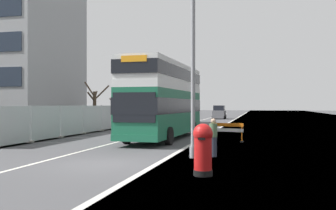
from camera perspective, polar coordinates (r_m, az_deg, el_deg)
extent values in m
cube|color=#424244|center=(14.51, -9.51, -8.94)|extent=(140.00, 280.00, 0.10)
cube|color=#B2AFA8|center=(13.87, -2.16, -9.16)|extent=(0.24, 196.00, 0.01)
cube|color=silver|center=(15.70, -18.33, -8.09)|extent=(0.16, 168.00, 0.01)
cube|color=#196042|center=(24.49, -0.49, -1.09)|extent=(2.80, 11.42, 2.77)
cube|color=silver|center=(24.51, -0.49, 2.62)|extent=(2.80, 11.42, 0.40)
cube|color=silver|center=(24.56, -0.49, 4.62)|extent=(2.77, 11.31, 1.31)
cube|color=black|center=(24.48, -0.49, -0.11)|extent=(2.83, 11.54, 0.89)
cube|color=black|center=(24.56, -0.49, 4.62)|extent=(2.81, 11.48, 0.72)
cube|color=black|center=(19.06, -5.16, -0.37)|extent=(2.28, 0.12, 1.52)
cube|color=orange|center=(19.20, -5.16, 6.98)|extent=(1.37, 0.10, 0.32)
cube|color=#196042|center=(24.54, -0.49, -3.90)|extent=(2.83, 11.54, 0.36)
cylinder|color=black|center=(21.61, -6.22, -4.51)|extent=(0.33, 1.01, 1.00)
cylinder|color=black|center=(20.83, 0.16, -4.68)|extent=(0.33, 1.01, 1.00)
cylinder|color=black|center=(27.88, -1.19, -3.49)|extent=(0.33, 1.01, 1.00)
cylinder|color=black|center=(27.28, 3.82, -3.56)|extent=(0.33, 1.01, 1.00)
cylinder|color=gray|center=(15.88, 3.79, 7.53)|extent=(0.18, 0.18, 8.57)
cylinder|color=gray|center=(15.87, 3.79, -7.07)|extent=(0.29, 0.29, 0.50)
cylinder|color=black|center=(12.04, 5.28, -10.12)|extent=(0.60, 0.60, 0.18)
cylinder|color=#B71414|center=(11.95, 5.28, -7.02)|extent=(0.56, 0.56, 1.13)
sphere|color=#B71414|center=(11.89, 5.28, -4.31)|extent=(0.63, 0.63, 0.63)
cube|color=black|center=(11.62, 5.07, -5.10)|extent=(0.22, 0.03, 0.07)
cube|color=orange|center=(22.98, 8.89, -2.96)|extent=(1.95, 0.41, 0.20)
cube|color=white|center=(23.00, 8.89, -3.75)|extent=(1.95, 0.41, 0.20)
cube|color=orange|center=(23.25, 6.76, -4.17)|extent=(0.08, 0.08, 1.01)
cube|color=black|center=(23.28, 6.76, -5.32)|extent=(0.21, 0.46, 0.08)
cube|color=orange|center=(22.81, 11.05, -4.25)|extent=(0.08, 0.08, 1.01)
cube|color=black|center=(22.85, 11.05, -5.42)|extent=(0.21, 0.46, 0.08)
cube|color=#A8AAAD|center=(22.23, -22.47, -2.85)|extent=(0.04, 3.26, 2.09)
cube|color=#A8AAAD|center=(25.05, -17.87, -2.52)|extent=(0.04, 3.26, 2.09)
cube|color=#A8AAAD|center=(28.00, -14.22, -2.25)|extent=(0.04, 3.26, 2.09)
cube|color=#A8AAAD|center=(31.05, -11.28, -2.03)|extent=(0.04, 3.26, 2.09)
cube|color=#A8AAAD|center=(34.16, -8.87, -1.84)|extent=(0.04, 3.26, 2.09)
cube|color=#A8AAAD|center=(37.32, -6.86, -1.68)|extent=(0.04, 3.26, 2.09)
cube|color=#A8AAAD|center=(40.52, -5.17, -1.54)|extent=(0.04, 3.26, 2.09)
cube|color=#A8AAAD|center=(43.75, -3.73, -1.43)|extent=(0.04, 3.26, 2.09)
cylinder|color=#939699|center=(23.62, -20.04, -2.68)|extent=(0.06, 0.06, 2.19)
cube|color=gray|center=(23.70, -20.03, -5.18)|extent=(0.44, 0.20, 0.12)
cylinder|color=#939699|center=(26.52, -15.95, -2.38)|extent=(0.06, 0.06, 2.19)
cube|color=gray|center=(26.58, -15.95, -4.61)|extent=(0.44, 0.20, 0.12)
cylinder|color=#939699|center=(29.52, -12.68, -2.13)|extent=(0.06, 0.06, 2.19)
cube|color=gray|center=(29.57, -12.68, -4.14)|extent=(0.44, 0.20, 0.12)
cylinder|color=#939699|center=(32.59, -10.02, -1.93)|extent=(0.06, 0.06, 2.19)
cube|color=gray|center=(32.65, -10.02, -3.74)|extent=(0.44, 0.20, 0.12)
cylinder|color=#939699|center=(35.73, -7.82, -1.76)|extent=(0.06, 0.06, 2.19)
cube|color=gray|center=(35.78, -7.82, -3.41)|extent=(0.44, 0.20, 0.12)
cylinder|color=#939699|center=(38.91, -5.98, -1.61)|extent=(0.06, 0.06, 2.19)
cube|color=gray|center=(38.96, -5.98, -3.13)|extent=(0.44, 0.20, 0.12)
cylinder|color=#939699|center=(42.13, -4.42, -1.48)|extent=(0.06, 0.06, 2.19)
cube|color=gray|center=(42.17, -4.42, -2.89)|extent=(0.44, 0.20, 0.12)
cylinder|color=#939699|center=(45.37, -3.09, -1.37)|extent=(0.06, 0.06, 2.19)
cube|color=gray|center=(45.41, -3.09, -2.68)|extent=(0.44, 0.20, 0.12)
cube|color=silver|center=(43.87, 0.03, -1.73)|extent=(1.84, 3.84, 1.36)
cube|color=black|center=(43.85, 0.03, -0.42)|extent=(1.69, 2.11, 0.65)
cylinder|color=black|center=(44.85, 1.54, -2.41)|extent=(0.20, 0.60, 0.60)
cylinder|color=black|center=(45.27, -0.74, -2.38)|extent=(0.20, 0.60, 0.60)
cylinder|color=black|center=(42.53, 0.86, -2.54)|extent=(0.20, 0.60, 0.60)
cylinder|color=black|center=(42.97, -1.54, -2.51)|extent=(0.20, 0.60, 0.60)
cube|color=silver|center=(51.04, 1.27, -1.57)|extent=(1.82, 3.94, 1.20)
cube|color=black|center=(51.02, 1.27, -0.53)|extent=(1.68, 2.17, 0.66)
cylinder|color=black|center=(52.07, 2.54, -2.07)|extent=(0.20, 0.60, 0.60)
cylinder|color=black|center=(52.45, 0.59, -2.05)|extent=(0.20, 0.60, 0.60)
cylinder|color=black|center=(49.67, 2.00, -2.17)|extent=(0.20, 0.60, 0.60)
cylinder|color=black|center=(50.08, -0.05, -2.15)|extent=(0.20, 0.60, 0.60)
cube|color=slate|center=(59.56, 7.72, -1.37)|extent=(1.77, 3.83, 1.14)
cube|color=black|center=(59.55, 7.72, -0.45)|extent=(1.63, 2.11, 0.78)
cylinder|color=black|center=(60.67, 8.67, -1.77)|extent=(0.20, 0.60, 0.60)
cylinder|color=black|center=(60.85, 7.01, -1.76)|extent=(0.20, 0.60, 0.60)
cylinder|color=black|center=(58.31, 8.46, -1.84)|extent=(0.20, 0.60, 0.60)
cylinder|color=black|center=(58.49, 6.74, -1.84)|extent=(0.20, 0.60, 0.60)
cylinder|color=#4C3D2D|center=(44.31, -10.99, -0.41)|extent=(0.40, 0.40, 3.74)
cylinder|color=#4C3D2D|center=(44.22, -9.95, 1.86)|extent=(1.73, 0.68, 1.74)
cylinder|color=#4C3D2D|center=(44.66, -10.82, 1.45)|extent=(0.21, 0.86, 1.05)
cylinder|color=#4C3D2D|center=(44.53, -11.70, 2.30)|extent=(1.32, 0.32, 1.81)
cylinder|color=#4C3D2D|center=(43.80, -11.48, 1.22)|extent=(0.45, 1.39, 1.10)
cylinder|color=#4C3D2D|center=(52.16, -7.08, -0.71)|extent=(0.42, 0.42, 3.06)
cylinder|color=#4C3D2D|center=(51.85, -6.10, 1.22)|extent=(2.00, 0.23, 1.29)
cylinder|color=#4C3D2D|center=(52.64, -6.81, 1.32)|extent=(0.30, 1.19, 1.16)
cylinder|color=#4C3D2D|center=(52.64, -7.60, 0.82)|extent=(1.37, 0.71, 1.39)
cylinder|color=#4C3D2D|center=(52.13, -7.95, 0.38)|extent=(1.61, 0.82, 1.22)
cylinder|color=#4C3D2D|center=(51.52, -7.28, 0.69)|extent=(0.26, 1.43, 1.21)
cylinder|color=#2D3342|center=(16.33, 6.84, -6.27)|extent=(0.29, 0.29, 0.84)
cylinder|color=#51704C|center=(16.27, 6.84, -3.80)|extent=(0.34, 0.34, 0.57)
sphere|color=tan|center=(16.25, 6.84, -2.41)|extent=(0.22, 0.22, 0.22)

